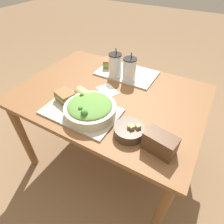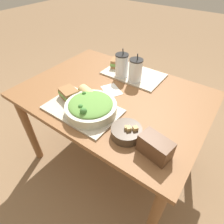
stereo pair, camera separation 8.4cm
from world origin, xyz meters
The scene contains 13 objects.
ground_plane centered at (0.00, 0.00, 0.00)m, with size 12.00×12.00×0.00m, color #846647.
dining_table centered at (0.00, 0.00, 0.62)m, with size 1.24×0.91×0.72m.
tray_near centered at (-0.05, -0.26, 0.73)m, with size 0.45×0.29×0.01m.
tray_far centered at (-0.02, 0.29, 0.73)m, with size 0.45×0.29×0.01m.
salad_bowl centered at (0.02, -0.25, 0.77)m, with size 0.30×0.30×0.10m.
soup_bowl centered at (0.28, -0.27, 0.75)m, with size 0.16×0.16×0.07m.
sandwich_near centered at (-0.19, -0.22, 0.77)m, with size 0.14×0.12×0.06m.
baguette_near centered at (-0.09, -0.16, 0.77)m, with size 0.13×0.10×0.07m.
sandwich_far centered at (-0.17, 0.31, 0.77)m, with size 0.15×0.14×0.06m.
drink_cup_dark centered at (-0.07, 0.20, 0.81)m, with size 0.10×0.10×0.21m.
drink_cup_red centered at (0.04, 0.20, 0.81)m, with size 0.10×0.10×0.21m.
chip_bag centered at (0.44, -0.29, 0.77)m, with size 0.17×0.11×0.10m.
napkin_folded centered at (-0.03, 0.02, 0.72)m, with size 0.18×0.16×0.00m.
Camera 1 is at (0.53, -0.89, 1.46)m, focal length 30.00 mm.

